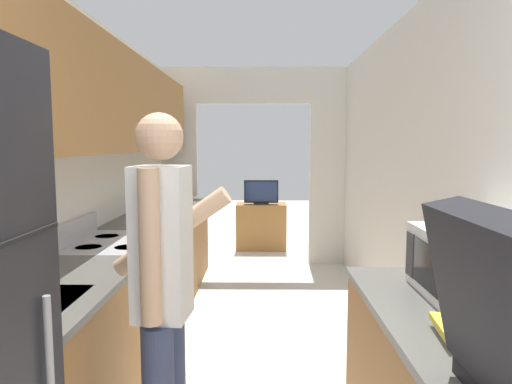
{
  "coord_description": "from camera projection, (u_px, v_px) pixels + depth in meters",
  "views": [
    {
      "loc": [
        0.11,
        -0.44,
        1.55
      ],
      "look_at": [
        0.07,
        2.46,
        1.24
      ],
      "focal_mm": 32.0,
      "sensor_mm": 36.0,
      "label": 1
    }
  ],
  "objects": [
    {
      "name": "wall_left",
      "position": [
        75.0,
        145.0,
        2.97
      ],
      "size": [
        0.38,
        7.75,
        2.5
      ],
      "color": "silver",
      "rests_on": "ground_plane"
    },
    {
      "name": "wall_right",
      "position": [
        459.0,
        198.0,
        2.51
      ],
      "size": [
        0.06,
        7.75,
        2.5
      ],
      "color": "silver",
      "rests_on": "ground_plane"
    },
    {
      "name": "wall_far_with_doorway",
      "position": [
        253.0,
        154.0,
        5.8
      ],
      "size": [
        2.74,
        0.06,
        2.5
      ],
      "color": "silver",
      "rests_on": "ground_plane"
    },
    {
      "name": "counter_left",
      "position": [
        142.0,
        279.0,
        3.72
      ],
      "size": [
        0.62,
        4.28,
        0.9
      ],
      "color": "#9E6B38",
      "rests_on": "ground_plane"
    },
    {
      "name": "range_oven",
      "position": [
        119.0,
        305.0,
        3.09
      ],
      "size": [
        0.66,
        0.78,
        1.04
      ],
      "color": "#B7B7BC",
      "rests_on": "ground_plane"
    },
    {
      "name": "person",
      "position": [
        163.0,
        302.0,
        1.88
      ],
      "size": [
        0.54,
        0.4,
        1.67
      ],
      "rotation": [
        0.0,
        0.0,
        1.48
      ],
      "color": "#384266",
      "rests_on": "ground_plane"
    },
    {
      "name": "microwave",
      "position": [
        464.0,
        263.0,
        1.94
      ],
      "size": [
        0.36,
        0.47,
        0.28
      ],
      "color": "white",
      "rests_on": "counter_right"
    },
    {
      "name": "book_stack",
      "position": [
        474.0,
        333.0,
        1.51
      ],
      "size": [
        0.26,
        0.31,
        0.05
      ],
      "color": "white",
      "rests_on": "counter_right"
    },
    {
      "name": "tv_cabinet",
      "position": [
        261.0,
        226.0,
        6.74
      ],
      "size": [
        0.73,
        0.42,
        0.67
      ],
      "color": "#9E6B38",
      "rests_on": "ground_plane"
    },
    {
      "name": "television",
      "position": [
        261.0,
        192.0,
        6.64
      ],
      "size": [
        0.5,
        0.16,
        0.35
      ],
      "color": "black",
      "rests_on": "tv_cabinet"
    },
    {
      "name": "knife",
      "position": [
        149.0,
        225.0,
        3.6
      ],
      "size": [
        0.12,
        0.31,
        0.02
      ],
      "rotation": [
        0.0,
        0.0,
        0.42
      ],
      "color": "#B7B7BC",
      "rests_on": "counter_left"
    }
  ]
}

